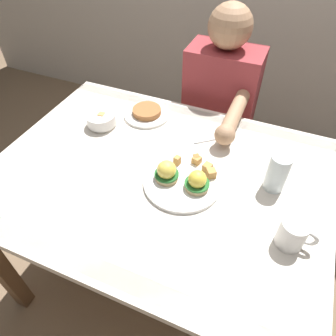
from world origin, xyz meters
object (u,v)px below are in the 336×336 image
object	(u,v)px
eggs_benedict_plate	(183,179)
diner_person	(218,110)
fruit_bowl	(101,120)
water_glass_near	(277,175)
dining_table	(158,192)
coffee_mug	(293,233)
side_plate	(147,113)
fork	(215,139)

from	to	relation	value
eggs_benedict_plate	diner_person	world-z (taller)	diner_person
diner_person	eggs_benedict_plate	bearing A→B (deg)	-86.23
fruit_bowl	diner_person	distance (m)	0.60
eggs_benedict_plate	fruit_bowl	bearing A→B (deg)	157.61
water_glass_near	dining_table	bearing A→B (deg)	-166.54
coffee_mug	side_plate	xyz separation A→B (m)	(-0.66, 0.41, -0.04)
fork	diner_person	size ratio (longest dim) A/B	0.12
eggs_benedict_plate	fork	xyz separation A→B (m)	(0.03, 0.28, -0.02)
dining_table	water_glass_near	size ratio (longest dim) A/B	8.68
eggs_benedict_plate	fork	bearing A→B (deg)	83.19
fruit_bowl	side_plate	distance (m)	0.20
fork	water_glass_near	world-z (taller)	water_glass_near
dining_table	eggs_benedict_plate	xyz separation A→B (m)	(0.10, -0.01, 0.13)
eggs_benedict_plate	side_plate	bearing A→B (deg)	132.35
fruit_bowl	diner_person	bearing A→B (deg)	48.27
fruit_bowl	coffee_mug	world-z (taller)	coffee_mug
dining_table	fruit_bowl	distance (m)	0.39
coffee_mug	diner_person	distance (m)	0.83
coffee_mug	side_plate	bearing A→B (deg)	147.91
water_glass_near	side_plate	distance (m)	0.62
dining_table	fork	xyz separation A→B (m)	(0.13, 0.26, 0.11)
coffee_mug	water_glass_near	distance (m)	0.22
fork	water_glass_near	distance (m)	0.31
dining_table	coffee_mug	xyz separation A→B (m)	(0.47, -0.11, 0.16)
eggs_benedict_plate	coffee_mug	distance (m)	0.38
coffee_mug	water_glass_near	bearing A→B (deg)	111.39
coffee_mug	diner_person	world-z (taller)	diner_person
dining_table	fruit_bowl	bearing A→B (deg)	153.73
side_plate	diner_person	world-z (taller)	diner_person
water_glass_near	side_plate	size ratio (longest dim) A/B	0.69
dining_table	eggs_benedict_plate	distance (m)	0.17
dining_table	coffee_mug	size ratio (longest dim) A/B	10.76
fruit_bowl	eggs_benedict_plate	bearing A→B (deg)	-22.39
coffee_mug	fruit_bowl	bearing A→B (deg)	161.09
side_plate	diner_person	bearing A→B (deg)	50.37
fork	side_plate	xyz separation A→B (m)	(-0.32, 0.04, 0.01)
diner_person	water_glass_near	bearing A→B (deg)	-56.86
eggs_benedict_plate	diner_person	xyz separation A→B (m)	(-0.04, 0.62, -0.11)
eggs_benedict_plate	side_plate	xyz separation A→B (m)	(-0.29, 0.32, -0.01)
water_glass_near	eggs_benedict_plate	bearing A→B (deg)	-159.64
dining_table	diner_person	bearing A→B (deg)	84.32
fruit_bowl	fork	bearing A→B (deg)	11.98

